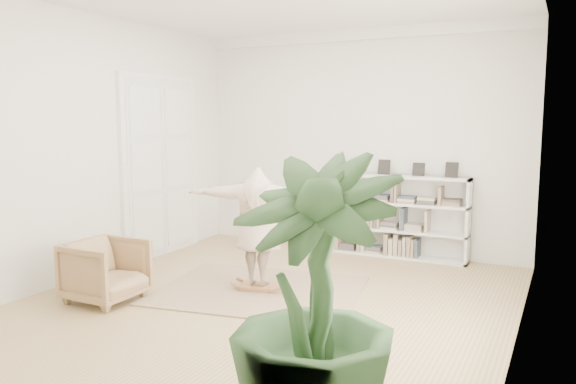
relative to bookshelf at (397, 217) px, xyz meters
The scene contains 9 objects.
floor 2.98m from the bookshelf, 104.79° to the right, with size 6.00×6.00×0.00m, color #94784C.
room_shell 2.97m from the bookshelf, behind, with size 6.00×6.00×6.00m.
doors 3.84m from the bookshelf, 156.24° to the right, with size 0.09×1.78×2.92m.
bookshelf is the anchor object (origin of this frame).
armchair 4.49m from the bookshelf, 123.92° to the right, with size 0.79×0.82×0.74m, color tan.
rug 2.84m from the bookshelf, 112.41° to the right, with size 2.50×2.00×0.02m, color tan.
rocker_board 2.83m from the bookshelf, 112.41° to the right, with size 0.52×0.36×0.10m.
person 2.78m from the bookshelf, 112.41° to the right, with size 1.84×0.50×1.50m, color #C7AA95.
houseplant 5.46m from the bookshelf, 79.92° to the right, with size 1.10×1.10×1.96m, color #2C4E27.
Camera 1 is at (3.13, -5.76, 2.18)m, focal length 35.00 mm.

